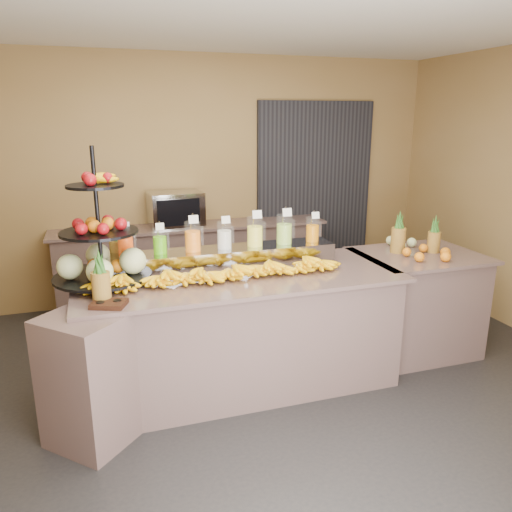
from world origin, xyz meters
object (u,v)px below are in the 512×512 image
right_fruit_pile (420,247)px  oven_warmer (176,209)px  pitcher_tray (225,257)px  fruit_stand (108,250)px  banana_heap (219,271)px  condiment_caddy (109,304)px

right_fruit_pile → oven_warmer: oven_warmer is taller
pitcher_tray → fruit_stand: 0.94m
pitcher_tray → oven_warmer: size_ratio=3.20×
fruit_stand → oven_warmer: size_ratio=1.72×
pitcher_tray → banana_heap: (-0.13, -0.33, -0.01)m
right_fruit_pile → oven_warmer: 2.65m
fruit_stand → oven_warmer: fruit_stand is taller
pitcher_tray → condiment_caddy: (-0.94, -0.65, -0.06)m
fruit_stand → condiment_caddy: (-0.03, -0.49, -0.23)m
condiment_caddy → oven_warmer: size_ratio=0.37×
fruit_stand → condiment_caddy: fruit_stand is taller
banana_heap → pitcher_tray: bearing=67.9°
pitcher_tray → fruit_stand: bearing=-170.6°
banana_heap → right_fruit_pile: (1.87, 0.12, 0.00)m
banana_heap → right_fruit_pile: right_fruit_pile is taller
condiment_caddy → right_fruit_pile: (2.68, 0.44, 0.06)m
pitcher_tray → oven_warmer: (-0.13, 1.67, 0.12)m
banana_heap → right_fruit_pile: bearing=3.6°
pitcher_tray → fruit_stand: fruit_stand is taller
condiment_caddy → oven_warmer: oven_warmer is taller
pitcher_tray → condiment_caddy: bearing=-145.6°
right_fruit_pile → oven_warmer: bearing=134.8°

